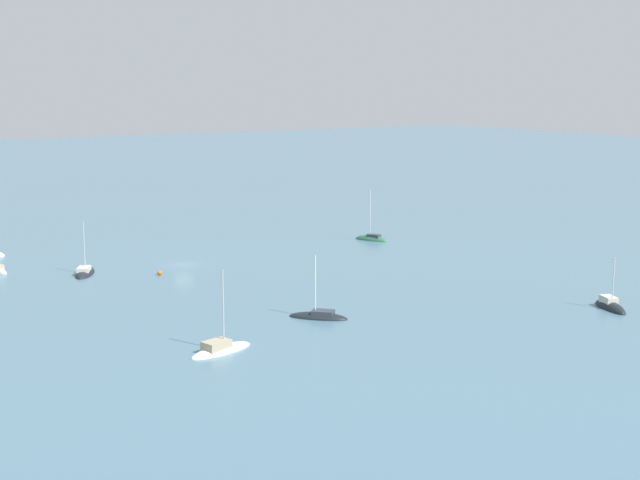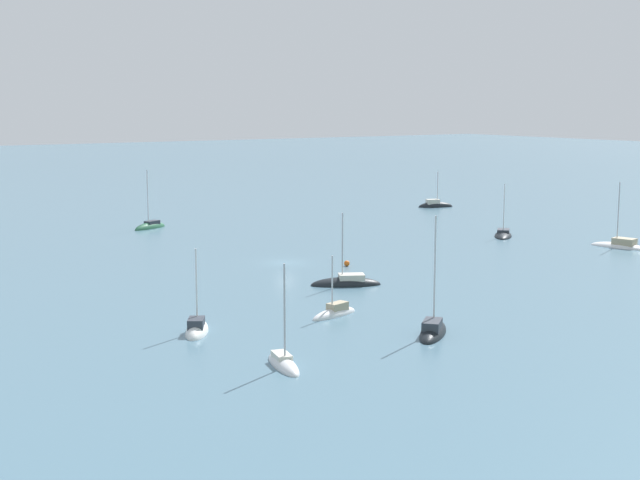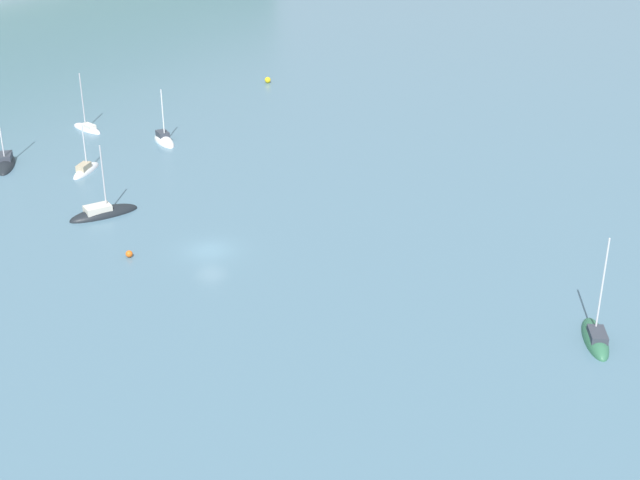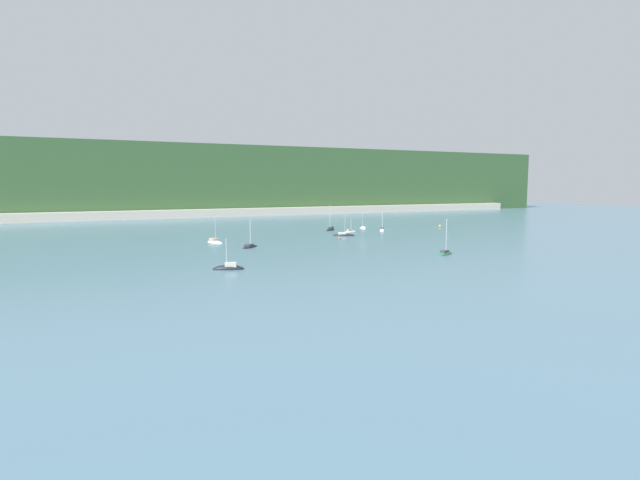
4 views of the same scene
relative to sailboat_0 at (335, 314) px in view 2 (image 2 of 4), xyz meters
name	(u,v)px [view 2 (image 2 of 4)]	position (x,y,z in m)	size (l,w,h in m)	color
ground_plane	(285,263)	(-9.27, -23.96, -0.11)	(600.00, 600.00, 0.00)	slate
sailboat_0	(335,314)	(0.00, 0.00, 0.00)	(5.42, 2.71, 5.87)	silver
sailboat_1	(150,228)	(-7.14, -58.53, -0.02)	(6.17, 4.14, 9.31)	#2D6647
sailboat_2	(197,331)	(12.27, -1.19, 0.00)	(4.20, 5.36, 7.54)	white
sailboat_3	(433,333)	(-3.05, 9.30, 0.02)	(6.22, 5.85, 10.10)	black
sailboat_4	(620,246)	(-50.07, -10.52, 0.04)	(4.41, 7.79, 8.72)	silver
sailboat_5	(346,284)	(-8.04, -9.93, -0.02)	(7.30, 5.28, 8.05)	black
sailboat_6	(435,206)	(-58.71, -56.43, 0.01)	(6.45, 4.02, 7.06)	black
sailboat_7	(284,365)	(11.12, 10.30, -0.02)	(2.64, 5.67, 7.89)	silver
sailboat_8	(503,236)	(-44.42, -25.30, -0.02)	(6.44, 6.35, 7.77)	black
mooring_buoy_1	(347,263)	(-13.97, -18.45, 0.21)	(0.64, 0.64, 0.64)	orange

